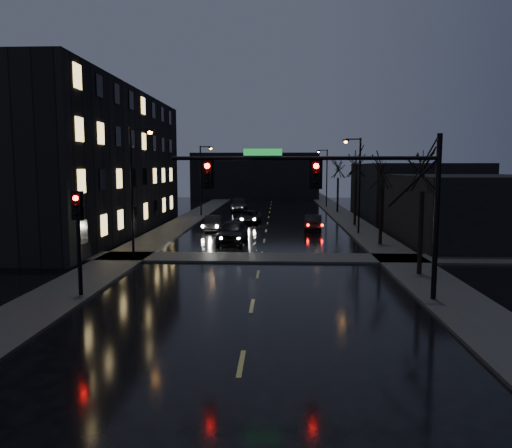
# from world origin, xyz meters

# --- Properties ---
(ground) EXTENTS (160.00, 160.00, 0.00)m
(ground) POSITION_xyz_m (0.00, 0.00, 0.00)
(ground) COLOR black
(ground) RESTS_ON ground
(sidewalk_left) EXTENTS (3.00, 140.00, 0.12)m
(sidewalk_left) POSITION_xyz_m (-8.50, 35.00, 0.06)
(sidewalk_left) COLOR #2D2D2B
(sidewalk_left) RESTS_ON ground
(sidewalk_right) EXTENTS (3.00, 140.00, 0.12)m
(sidewalk_right) POSITION_xyz_m (8.50, 35.00, 0.06)
(sidewalk_right) COLOR #2D2D2B
(sidewalk_right) RESTS_ON ground
(sidewalk_cross) EXTENTS (40.00, 3.00, 0.12)m
(sidewalk_cross) POSITION_xyz_m (0.00, 18.50, 0.06)
(sidewalk_cross) COLOR #2D2D2B
(sidewalk_cross) RESTS_ON ground
(apartment_block) EXTENTS (12.00, 30.00, 12.00)m
(apartment_block) POSITION_xyz_m (-16.50, 30.00, 6.00)
(apartment_block) COLOR black
(apartment_block) RESTS_ON ground
(commercial_right_near) EXTENTS (10.00, 14.00, 5.00)m
(commercial_right_near) POSITION_xyz_m (15.50, 26.00, 2.50)
(commercial_right_near) COLOR black
(commercial_right_near) RESTS_ON ground
(commercial_right_far) EXTENTS (12.00, 18.00, 6.00)m
(commercial_right_far) POSITION_xyz_m (17.00, 48.00, 3.00)
(commercial_right_far) COLOR black
(commercial_right_far) RESTS_ON ground
(far_block) EXTENTS (22.00, 10.00, 8.00)m
(far_block) POSITION_xyz_m (-3.00, 78.00, 4.00)
(far_block) COLOR black
(far_block) RESTS_ON ground
(signal_mast) EXTENTS (11.11, 0.41, 7.00)m
(signal_mast) POSITION_xyz_m (3.85, 9.00, 4.87)
(signal_mast) COLOR black
(signal_mast) RESTS_ON ground
(signal_pole_left) EXTENTS (0.35, 0.41, 4.53)m
(signal_pole_left) POSITION_xyz_m (-7.50, 8.99, 3.01)
(signal_pole_left) COLOR black
(signal_pole_left) RESTS_ON ground
(tree_near) EXTENTS (3.52, 3.52, 8.08)m
(tree_near) POSITION_xyz_m (8.40, 14.00, 6.22)
(tree_near) COLOR black
(tree_near) RESTS_ON ground
(tree_mid_a) EXTENTS (3.30, 3.30, 7.58)m
(tree_mid_a) POSITION_xyz_m (8.40, 24.00, 5.83)
(tree_mid_a) COLOR black
(tree_mid_a) RESTS_ON ground
(tree_mid_b) EXTENTS (3.74, 3.74, 8.59)m
(tree_mid_b) POSITION_xyz_m (8.40, 36.00, 6.61)
(tree_mid_b) COLOR black
(tree_mid_b) RESTS_ON ground
(tree_far) EXTENTS (3.43, 3.43, 7.88)m
(tree_far) POSITION_xyz_m (8.40, 50.00, 6.06)
(tree_far) COLOR black
(tree_far) RESTS_ON ground
(streetlight_l_near) EXTENTS (1.53, 0.28, 8.00)m
(streetlight_l_near) POSITION_xyz_m (-7.58, 18.00, 4.77)
(streetlight_l_near) COLOR black
(streetlight_l_near) RESTS_ON ground
(streetlight_l_far) EXTENTS (1.53, 0.28, 8.00)m
(streetlight_l_far) POSITION_xyz_m (-7.58, 45.00, 4.77)
(streetlight_l_far) COLOR black
(streetlight_l_far) RESTS_ON ground
(streetlight_r_mid) EXTENTS (1.53, 0.28, 8.00)m
(streetlight_r_mid) POSITION_xyz_m (7.58, 30.00, 4.77)
(streetlight_r_mid) COLOR black
(streetlight_r_mid) RESTS_ON ground
(streetlight_r_far) EXTENTS (1.53, 0.28, 8.00)m
(streetlight_r_far) POSITION_xyz_m (7.58, 58.00, 4.77)
(streetlight_r_far) COLOR black
(streetlight_r_far) RESTS_ON ground
(oncoming_car_a) EXTENTS (2.31, 5.07, 1.69)m
(oncoming_car_a) POSITION_xyz_m (-2.34, 24.97, 0.84)
(oncoming_car_a) COLOR black
(oncoming_car_a) RESTS_ON ground
(oncoming_car_b) EXTENTS (1.91, 4.24, 1.35)m
(oncoming_car_b) POSITION_xyz_m (-4.69, 31.81, 0.68)
(oncoming_car_b) COLOR black
(oncoming_car_b) RESTS_ON ground
(oncoming_car_c) EXTENTS (2.34, 4.70, 1.28)m
(oncoming_car_c) POSITION_xyz_m (-1.80, 37.67, 0.64)
(oncoming_car_c) COLOR black
(oncoming_car_c) RESTS_ON ground
(oncoming_car_d) EXTENTS (2.67, 5.58, 1.57)m
(oncoming_car_d) POSITION_xyz_m (-3.99, 51.58, 0.78)
(oncoming_car_d) COLOR black
(oncoming_car_d) RESTS_ON ground
(lead_car) EXTENTS (1.86, 4.31, 1.38)m
(lead_car) POSITION_xyz_m (4.21, 32.69, 0.69)
(lead_car) COLOR black
(lead_car) RESTS_ON ground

